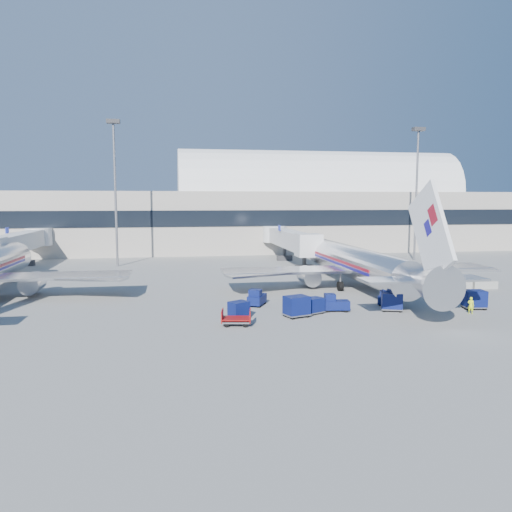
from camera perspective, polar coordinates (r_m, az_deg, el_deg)
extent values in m
plane|color=gray|center=(52.60, 3.19, -4.94)|extent=(260.00, 260.00, 0.00)
cube|color=#B2AA9E|center=(107.25, -16.87, 3.79)|extent=(170.00, 28.00, 12.00)
cube|color=black|center=(93.40, -17.96, 4.03)|extent=(170.00, 0.40, 3.00)
cylinder|color=white|center=(110.87, 6.96, 7.19)|extent=(60.00, 18.00, 18.00)
cylinder|color=silver|center=(60.70, 11.19, -0.76)|extent=(3.80, 28.00, 3.80)
sphere|color=silver|center=(73.87, 7.35, 0.56)|extent=(3.72, 3.72, 3.72)
cone|color=silver|center=(45.31, 18.83, -2.86)|extent=(3.80, 6.00, 3.80)
cube|color=maroon|center=(61.60, 10.87, -0.42)|extent=(3.85, 20.16, 0.32)
cube|color=navy|center=(61.64, 10.86, -0.76)|extent=(3.85, 20.16, 0.32)
cube|color=white|center=(44.41, 19.34, 2.65)|extent=(0.35, 7.79, 8.74)
cube|color=silver|center=(45.72, 18.55, -2.52)|extent=(11.00, 3.00, 0.18)
cube|color=silver|center=(59.85, 11.52, -1.45)|extent=(32.00, 5.00, 0.28)
cylinder|color=#B7B7BC|center=(59.67, 6.04, -2.30)|extent=(2.10, 3.80, 2.10)
cylinder|color=#B7B7BC|center=(63.50, 15.65, -1.98)|extent=(2.10, 3.80, 2.10)
cylinder|color=black|center=(71.32, 8.02, -1.64)|extent=(0.40, 0.90, 0.90)
sphere|color=silver|center=(73.61, -25.73, -0.04)|extent=(3.72, 3.72, 3.72)
cylinder|color=#B7B7BC|center=(59.44, -24.16, -2.86)|extent=(2.10, 3.80, 2.10)
cylinder|color=black|center=(71.05, -26.31, -2.27)|extent=(0.40, 0.90, 0.90)
cube|color=silver|center=(82.77, 3.76, 1.98)|extent=(2.70, 24.00, 2.70)
cube|color=silver|center=(70.99, 6.03, 1.24)|extent=(3.40, 3.20, 3.20)
cylinder|color=silver|center=(93.97, 2.14, 2.51)|extent=(4.40, 4.40, 3.00)
cube|color=#2D2D30|center=(73.33, 5.55, -0.32)|extent=(0.50, 0.50, 3.00)
cube|color=#2D2D30|center=(73.50, 5.53, -1.37)|extent=(2.60, 1.00, 0.90)
cube|color=#2D2D30|center=(85.87, 3.29, 0.67)|extent=(0.50, 0.50, 3.00)
cube|color=#2D2D30|center=(86.01, 3.28, -0.22)|extent=(2.60, 1.00, 0.90)
cube|color=navy|center=(82.30, 2.68, 3.22)|extent=(0.12, 1.40, 0.90)
cube|color=silver|center=(83.75, -25.46, 1.43)|extent=(2.70, 24.00, 2.70)
cylinder|color=silver|center=(94.83, -23.58, 2.02)|extent=(4.40, 4.40, 3.00)
cube|color=#2D2D30|center=(86.82, -24.85, 0.15)|extent=(0.50, 0.50, 3.00)
cube|color=#2D2D30|center=(86.96, -24.81, -0.73)|extent=(2.60, 1.00, 0.90)
cube|color=navy|center=(84.09, -26.57, 2.62)|extent=(0.12, 1.40, 0.90)
cylinder|color=slate|center=(80.76, -15.76, 6.62)|extent=(0.36, 0.36, 22.00)
cube|color=#2D2D30|center=(81.64, -16.01, 14.57)|extent=(2.00, 1.20, 0.60)
cylinder|color=slate|center=(90.37, 17.84, 6.50)|extent=(0.36, 0.36, 22.00)
cube|color=#2D2D30|center=(91.16, 18.09, 13.62)|extent=(2.00, 1.20, 0.60)
cube|color=#9E9E96|center=(60.82, 19.57, -3.33)|extent=(3.00, 0.55, 0.90)
cube|color=#9E9E96|center=(62.49, 22.22, -3.18)|extent=(3.00, 0.55, 0.90)
cube|color=#9E9E96|center=(64.28, 24.72, -3.04)|extent=(3.00, 0.55, 0.90)
cube|color=#09124A|center=(47.35, 9.09, -5.53)|extent=(2.67, 1.61, 0.82)
cube|color=#09124A|center=(47.13, 8.44, -4.77)|extent=(1.13, 1.22, 0.76)
cylinder|color=black|center=(48.05, 10.01, -5.74)|extent=(0.64, 0.33, 0.61)
cube|color=#09124A|center=(50.87, 14.98, -4.93)|extent=(2.46, 1.87, 0.72)
cube|color=#09124A|center=(50.74, 14.45, -4.28)|extent=(1.17, 1.22, 0.67)
cylinder|color=black|center=(51.37, 15.81, -5.14)|extent=(0.58, 0.40, 0.54)
cube|color=#09124A|center=(49.28, 0.11, -4.96)|extent=(2.32, 2.89, 0.84)
cube|color=#09124A|center=(48.62, -0.08, -4.31)|extent=(1.46, 1.41, 0.79)
cylinder|color=black|center=(50.33, -0.14, -5.08)|extent=(0.50, 0.67, 0.63)
cube|color=#09124A|center=(45.98, 6.64, -5.54)|extent=(1.99, 1.85, 1.28)
cube|color=slate|center=(46.12, 6.63, -6.33)|extent=(2.09, 1.93, 0.09)
cylinder|color=black|center=(46.89, 6.76, -6.14)|extent=(0.38, 0.29, 0.35)
cube|color=#09124A|center=(44.50, 4.67, -5.63)|extent=(2.42, 2.13, 1.63)
cube|color=slate|center=(44.68, 4.66, -6.66)|extent=(2.54, 2.22, 0.11)
cylinder|color=black|center=(45.61, 5.08, -6.42)|extent=(0.48, 0.31, 0.45)
cube|color=#09124A|center=(44.00, -1.98, -6.04)|extent=(2.02, 1.89, 1.29)
cube|color=slate|center=(44.14, -1.98, -6.87)|extent=(2.11, 1.98, 0.09)
cylinder|color=black|center=(44.90, -1.74, -6.66)|extent=(0.38, 0.31, 0.36)
cube|color=#09124A|center=(48.47, 15.26, -4.95)|extent=(2.21, 1.96, 1.49)
cube|color=slate|center=(48.62, 15.23, -5.82)|extent=(2.32, 2.04, 0.10)
cylinder|color=black|center=(49.25, 16.00, -5.71)|extent=(0.44, 0.29, 0.41)
cube|color=#09124A|center=(51.95, 23.68, -4.47)|extent=(2.08, 1.70, 1.55)
cube|color=slate|center=(52.10, 23.65, -5.31)|extent=(2.20, 1.77, 0.11)
cylinder|color=black|center=(52.96, 24.08, -5.17)|extent=(0.45, 0.22, 0.43)
cube|color=slate|center=(41.59, -2.27, -7.43)|extent=(2.67, 2.05, 0.13)
cube|color=maroon|center=(41.54, -2.28, -7.13)|extent=(2.68, 2.10, 0.09)
cylinder|color=black|center=(42.19, -1.18, -7.46)|extent=(0.46, 0.25, 0.44)
imported|color=#BCD716|center=(49.75, 23.35, -5.19)|extent=(0.66, 0.67, 1.56)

